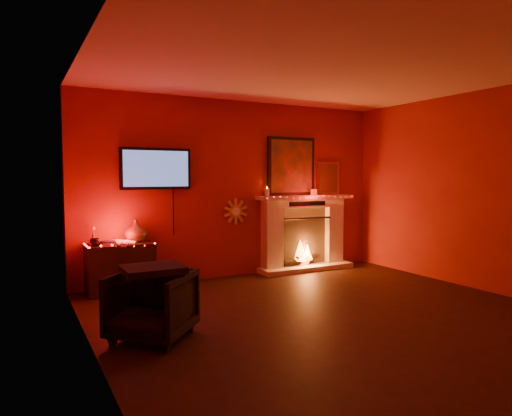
% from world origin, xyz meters
% --- Properties ---
extents(room, '(5.00, 5.00, 5.00)m').
position_xyz_m(room, '(0.00, 0.00, 1.35)').
color(room, black).
rests_on(room, ground).
extents(floor, '(5.00, 5.00, 0.00)m').
position_xyz_m(floor, '(0.00, 0.00, 0.00)').
color(floor, black).
rests_on(floor, ground).
extents(fireplace, '(1.72, 0.40, 2.18)m').
position_xyz_m(fireplace, '(1.14, 2.39, 0.72)').
color(fireplace, beige).
rests_on(fireplace, floor).
extents(tv, '(1.00, 0.07, 1.24)m').
position_xyz_m(tv, '(-1.30, 2.45, 1.65)').
color(tv, black).
rests_on(tv, room).
extents(sunburst_clock, '(0.40, 0.03, 0.40)m').
position_xyz_m(sunburst_clock, '(-0.05, 2.48, 1.00)').
color(sunburst_clock, gold).
rests_on(sunburst_clock, room).
extents(console_table, '(0.86, 0.57, 0.96)m').
position_xyz_m(console_table, '(-1.84, 2.26, 0.38)').
color(console_table, black).
rests_on(console_table, floor).
extents(armchair, '(0.99, 0.99, 0.65)m').
position_xyz_m(armchair, '(-1.95, 0.36, 0.32)').
color(armchair, black).
rests_on(armchair, floor).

